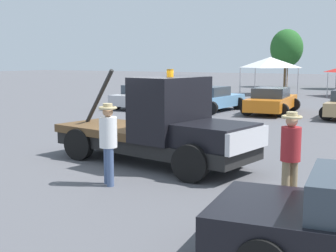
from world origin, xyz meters
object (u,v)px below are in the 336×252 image
at_px(tow_truck, 162,129).
at_px(parked_car_silver, 144,97).
at_px(tree_right, 287,48).
at_px(person_at_hood, 108,137).
at_px(parked_car_skyblue, 211,99).
at_px(parked_car_orange, 271,101).
at_px(person_near_truck, 291,150).
at_px(canopy_tent_white, 270,62).

height_order(tow_truck, parked_car_silver, tow_truck).
relative_size(tow_truck, tree_right, 1.06).
xyz_separation_m(person_at_hood, parked_car_skyblue, (-4.12, 14.84, -0.43)).
distance_m(parked_car_silver, parked_car_orange, 7.29).
distance_m(person_at_hood, parked_car_orange, 15.51).
bearing_deg(tow_truck, parked_car_skyblue, 118.15).
xyz_separation_m(person_near_truck, canopy_tent_white, (-8.72, 27.28, 1.47)).
xyz_separation_m(tow_truck, parked_car_skyblue, (-4.17, 12.54, -0.33)).
relative_size(person_at_hood, parked_car_orange, 0.37).
distance_m(person_near_truck, person_at_hood, 3.91).
height_order(person_at_hood, parked_car_skyblue, person_at_hood).
height_order(canopy_tent_white, tree_right, tree_right).
xyz_separation_m(tow_truck, person_at_hood, (-0.05, -2.31, 0.10)).
xyz_separation_m(tow_truck, canopy_tent_white, (-4.92, 25.63, 1.55)).
xyz_separation_m(person_near_truck, tree_right, (-10.32, 37.91, 2.79)).
height_order(parked_car_skyblue, tree_right, tree_right).
height_order(parked_car_skyblue, canopy_tent_white, canopy_tent_white).
bearing_deg(parked_car_skyblue, canopy_tent_white, 9.27).
xyz_separation_m(person_near_truck, person_at_hood, (-3.85, -0.65, 0.02)).
distance_m(person_at_hood, canopy_tent_white, 28.39).
relative_size(parked_car_silver, parked_car_orange, 0.92).
distance_m(tow_truck, person_at_hood, 2.31).
relative_size(person_near_truck, parked_car_skyblue, 0.39).
relative_size(person_near_truck, person_at_hood, 0.98).
distance_m(person_near_truck, canopy_tent_white, 28.68).
height_order(tow_truck, parked_car_orange, tow_truck).
relative_size(tow_truck, canopy_tent_white, 1.67).
xyz_separation_m(person_near_truck, parked_car_silver, (-12.05, 13.93, -0.41)).
bearing_deg(tree_right, person_at_hood, -80.48).
bearing_deg(person_near_truck, parked_car_orange, -42.43).
bearing_deg(parked_car_orange, tree_right, 9.02).
xyz_separation_m(parked_car_orange, tree_right, (-5.50, 23.08, 3.20)).
bearing_deg(parked_car_orange, person_at_hood, 179.17).
xyz_separation_m(canopy_tent_white, tree_right, (-1.59, 10.63, 1.31)).
bearing_deg(canopy_tent_white, parked_car_skyblue, -86.71).
height_order(person_near_truck, parked_car_skyblue, person_near_truck).
relative_size(tow_truck, person_near_truck, 3.39).
bearing_deg(canopy_tent_white, parked_car_orange, -72.57).
bearing_deg(tow_truck, person_at_hood, -81.52).
bearing_deg(person_near_truck, person_at_hood, 39.20).
bearing_deg(parked_car_orange, person_near_truck, -166.40).
bearing_deg(tree_right, parked_car_orange, -76.59).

